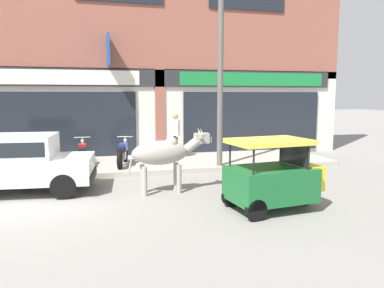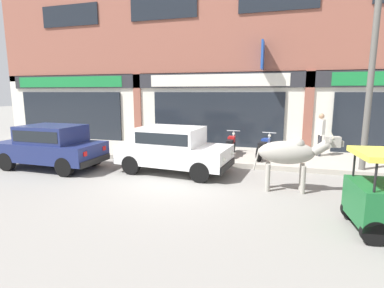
% 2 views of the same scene
% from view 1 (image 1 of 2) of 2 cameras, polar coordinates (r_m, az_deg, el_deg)
% --- Properties ---
extents(ground_plane, '(90.00, 90.00, 0.00)m').
position_cam_1_polar(ground_plane, '(9.23, -23.15, -8.41)').
color(ground_plane, gray).
extents(sidewalk, '(19.00, 3.19, 0.17)m').
position_cam_1_polar(sidewalk, '(12.88, -20.70, -3.49)').
color(sidewalk, '#A8A093').
rests_on(sidewalk, ground).
extents(shop_building, '(23.00, 1.40, 10.36)m').
position_cam_1_polar(shop_building, '(14.73, -20.83, 17.04)').
color(shop_building, '#8E5142').
rests_on(shop_building, ground).
extents(cow, '(2.15, 0.62, 1.61)m').
position_cam_1_polar(cow, '(9.27, -4.23, -1.39)').
color(cow, '#9E998E').
rests_on(cow, ground).
extents(car_1, '(3.72, 1.91, 1.46)m').
position_cam_1_polar(car_1, '(10.20, -25.05, -2.35)').
color(car_1, black).
rests_on(car_1, ground).
extents(auto_rickshaw, '(2.06, 1.36, 1.52)m').
position_cam_1_polar(auto_rickshaw, '(8.15, 12.30, -5.26)').
color(auto_rickshaw, black).
rests_on(auto_rickshaw, ground).
extents(motorcycle_1, '(0.65, 1.78, 0.88)m').
position_cam_1_polar(motorcycle_1, '(12.51, -22.44, -1.71)').
color(motorcycle_1, black).
rests_on(motorcycle_1, sidewalk).
extents(motorcycle_2, '(0.52, 1.81, 0.88)m').
position_cam_1_polar(motorcycle_2, '(12.44, -16.36, -1.49)').
color(motorcycle_2, black).
rests_on(motorcycle_2, sidewalk).
extents(motorcycle_3, '(0.65, 1.79, 0.88)m').
position_cam_1_polar(motorcycle_3, '(12.30, -10.53, -1.41)').
color(motorcycle_3, black).
rests_on(motorcycle_3, sidewalk).
extents(pedestrian, '(0.32, 0.50, 1.60)m').
position_cam_1_polar(pedestrian, '(13.47, -2.52, 2.04)').
color(pedestrian, '#2D2D33').
rests_on(pedestrian, sidewalk).
extents(utility_pole, '(0.18, 0.18, 5.79)m').
position_cam_1_polar(utility_pole, '(11.94, 4.34, 10.51)').
color(utility_pole, '#595651').
rests_on(utility_pole, sidewalk).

